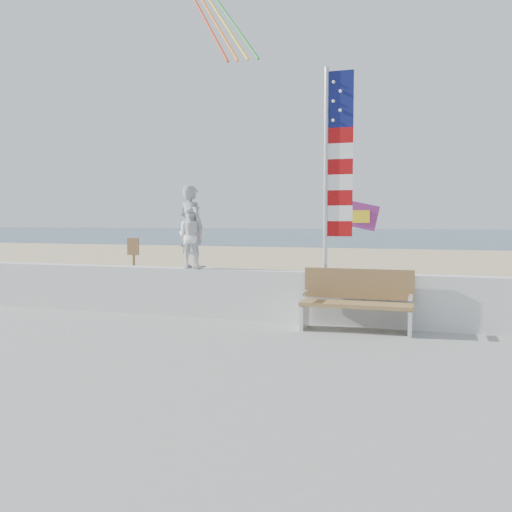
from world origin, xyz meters
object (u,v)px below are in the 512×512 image
object	(u,v)px
child	(192,236)
bench	(357,300)
flag	(333,161)
adult	(191,227)

from	to	relation	value
child	bench	bearing A→B (deg)	-177.70
child	bench	xyz separation A→B (m)	(3.13, -0.45, -0.99)
bench	flag	xyz separation A→B (m)	(-0.48, 0.45, 2.30)
bench	flag	bearing A→B (deg)	136.72
child	bench	distance (m)	3.32
child	flag	xyz separation A→B (m)	(2.65, -0.00, 1.31)
bench	flag	world-z (taller)	flag
adult	bench	size ratio (longest dim) A/B	0.86
bench	flag	size ratio (longest dim) A/B	0.51
child	flag	size ratio (longest dim) A/B	0.34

